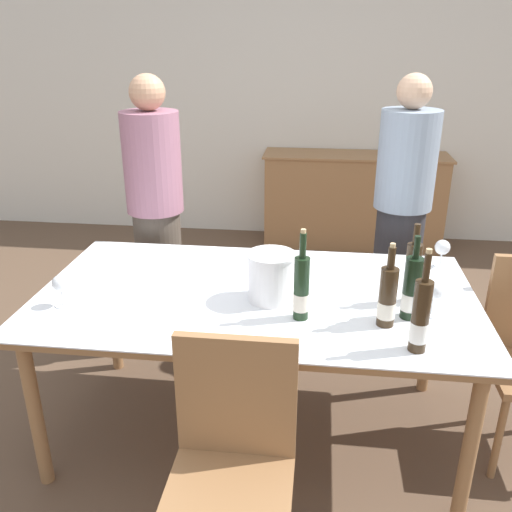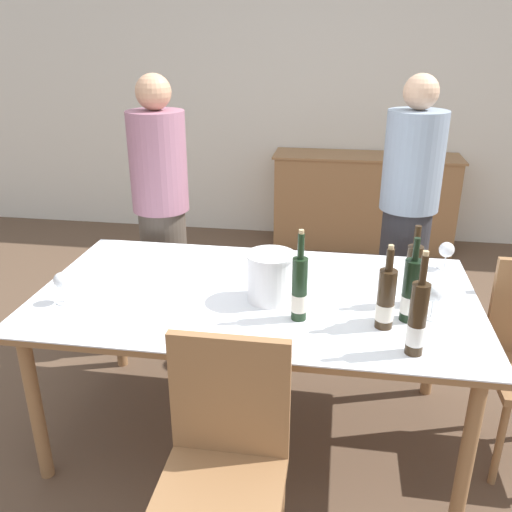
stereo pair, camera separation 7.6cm
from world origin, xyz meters
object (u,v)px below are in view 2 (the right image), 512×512
(wine_glass_0, at_px, (446,251))
(person_host, at_px, (162,218))
(wine_glass_1, at_px, (434,294))
(wine_glass_2, at_px, (62,282))
(wine_bottle_4, at_px, (417,320))
(wine_bottle_2, at_px, (299,290))
(person_guest_left, at_px, (406,223))
(ice_bucket, at_px, (271,276))
(wine_bottle_0, at_px, (411,292))
(chair_near_front, at_px, (224,455))
(sideboard_cabinet, at_px, (363,201))
(dining_table, at_px, (256,305))
(wine_bottle_1, at_px, (386,300))
(wine_bottle_3, at_px, (412,277))

(wine_glass_0, xyz_separation_m, person_host, (-1.58, 0.36, -0.03))
(wine_glass_1, height_order, wine_glass_2, wine_glass_1)
(wine_bottle_4, relative_size, person_host, 0.24)
(wine_bottle_2, distance_m, person_guest_left, 1.24)
(wine_bottle_4, xyz_separation_m, wine_glass_1, (0.10, 0.28, -0.03))
(ice_bucket, relative_size, wine_bottle_0, 0.61)
(wine_bottle_2, xyz_separation_m, person_host, (-0.90, 0.99, -0.07))
(ice_bucket, relative_size, wine_bottle_4, 0.54)
(ice_bucket, distance_m, chair_near_front, 0.80)
(wine_glass_0, distance_m, wine_glass_2, 1.81)
(wine_glass_2, distance_m, chair_near_front, 1.04)
(wine_glass_0, distance_m, person_guest_left, 0.51)
(wine_bottle_0, height_order, wine_glass_1, wine_bottle_0)
(sideboard_cabinet, xyz_separation_m, wine_bottle_2, (-0.36, -2.91, 0.47))
(dining_table, distance_m, person_guest_left, 1.18)
(ice_bucket, bearing_deg, wine_glass_1, -5.61)
(dining_table, height_order, wine_bottle_1, wine_bottle_1)
(wine_bottle_3, xyz_separation_m, chair_near_front, (-0.66, -0.76, -0.36))
(dining_table, height_order, person_guest_left, person_guest_left)
(wine_glass_0, relative_size, wine_glass_2, 0.98)
(ice_bucket, distance_m, wine_bottle_1, 0.51)
(chair_near_front, xyz_separation_m, person_guest_left, (0.73, 1.68, 0.30))
(ice_bucket, distance_m, wine_glass_0, 0.94)
(wine_bottle_4, bearing_deg, sideboard_cabinet, 91.38)
(wine_glass_2, xyz_separation_m, person_guest_left, (1.55, 1.13, -0.03))
(person_host, bearing_deg, wine_bottle_0, -34.62)
(wine_bottle_1, distance_m, person_host, 1.60)
(wine_bottle_2, xyz_separation_m, wine_glass_1, (0.54, 0.09, -0.02))
(wine_glass_1, bearing_deg, wine_bottle_1, -152.60)
(wine_glass_0, bearing_deg, wine_bottle_4, -106.16)
(dining_table, xyz_separation_m, wine_glass_1, (0.75, -0.12, 0.17))
(wine_glass_1, distance_m, chair_near_front, 1.04)
(wine_bottle_1, relative_size, person_guest_left, 0.21)
(person_guest_left, bearing_deg, wine_bottle_4, -94.18)
(chair_near_front, bearing_deg, wine_glass_1, 41.44)
(wine_bottle_4, bearing_deg, person_guest_left, 85.82)
(dining_table, bearing_deg, wine_bottle_2, -44.79)
(wine_bottle_3, height_order, person_host, person_host)
(ice_bucket, bearing_deg, wine_bottle_4, -31.18)
(person_host, bearing_deg, wine_bottle_1, -38.92)
(person_host, bearing_deg, wine_bottle_4, -41.42)
(sideboard_cabinet, xyz_separation_m, wine_glass_1, (0.18, -2.82, 0.45))
(wine_bottle_0, bearing_deg, wine_bottle_4, -91.29)
(wine_bottle_0, distance_m, wine_glass_2, 1.47)
(ice_bucket, bearing_deg, dining_table, 143.88)
(wine_bottle_2, distance_m, wine_glass_0, 0.92)
(wine_bottle_4, distance_m, wine_glass_0, 0.86)
(wine_bottle_0, xyz_separation_m, wine_bottle_1, (-0.10, -0.07, -0.00))
(wine_bottle_0, distance_m, chair_near_front, 0.96)
(ice_bucket, bearing_deg, wine_bottle_2, -48.55)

